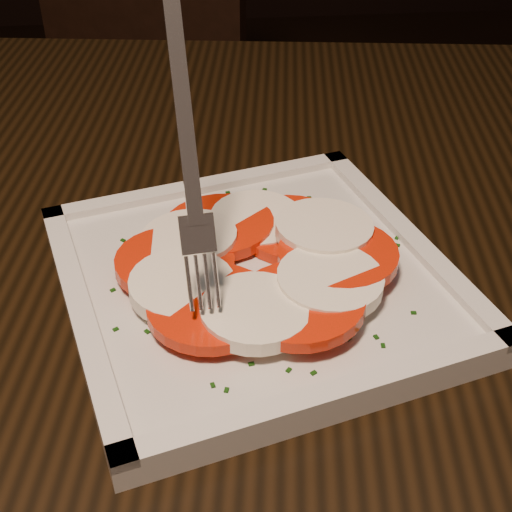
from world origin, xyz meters
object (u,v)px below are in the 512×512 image
at_px(plate, 256,282).
at_px(fork, 186,143).
at_px(table, 186,314).
at_px(chair, 123,70).

distance_m(plate, fork, 0.12).
xyz_separation_m(table, chair, (-0.11, 0.85, -0.12)).
bearing_deg(chair, table, -60.99).
height_order(chair, fork, fork).
height_order(table, chair, chair).
bearing_deg(chair, fork, -61.12).
bearing_deg(fork, table, 89.25).
bearing_deg(fork, plate, 7.25).
distance_m(table, plate, 0.15).
xyz_separation_m(table, plate, (0.05, -0.09, 0.11)).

